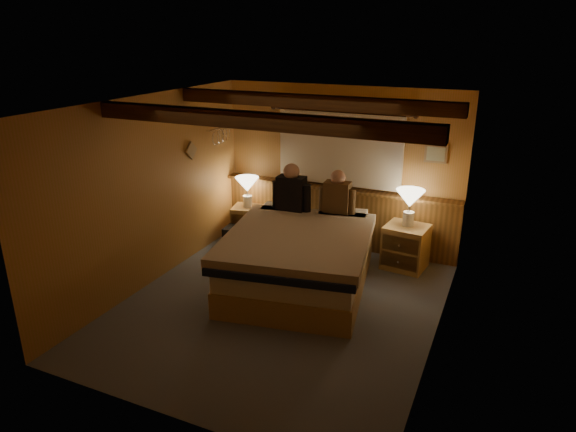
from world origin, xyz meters
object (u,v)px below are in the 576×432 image
Objects in this scene: person_left at (291,191)px; duffel_bag at (241,236)px; lamp_left at (247,186)px; bed at (300,258)px; person_right at (337,195)px; lamp_right at (410,201)px; nightstand_right at (405,247)px; nightstand_left at (248,222)px.

person_left is 1.36× the size of duffel_bag.
bed is at bearing -40.74° from lamp_left.
person_right is at bearing 68.42° from bed.
bed is at bearing -134.28° from lamp_right.
person_left is (0.97, -0.49, 0.18)m from lamp_left.
nightstand_right is 1.21× the size of lamp_right.
lamp_right is 0.97m from person_right.
lamp_left is 0.95× the size of duffel_bag.
lamp_left is (-1.40, 1.21, 0.45)m from bed.
lamp_right reaches higher than bed.
nightstand_left is 0.88× the size of nightstand_right.
person_right is at bearing -3.30° from duffel_bag.
person_right is (0.61, 0.16, -0.03)m from person_left.
lamp_left is 0.95× the size of lamp_right.
lamp_left is 1.62m from person_right.
nightstand_left is 2.62m from lamp_right.
nightstand_left is 2.52m from nightstand_right.
nightstand_right is 0.66m from lamp_right.
person_right reaches higher than duffel_bag.
bed is 1.90m from lamp_left.
nightstand_left is at bearing 129.33° from bed.
person_right is (0.18, 0.88, 0.61)m from bed.
nightstand_left is 0.39m from duffel_bag.
person_left reaches higher than lamp_right.
lamp_right is 1.61m from person_left.
nightstand_right is 1.21× the size of duffel_bag.
nightstand_left is 1.06× the size of duffel_bag.
bed is 1.70m from lamp_right.
duffel_bag is (-1.52, -0.04, -0.85)m from person_right.
nightstand_left is at bearing -125.89° from lamp_left.
person_right is 1.74m from duffel_bag.
person_left reaches higher than bed.
nightstand_left is 0.59m from lamp_left.
person_right is at bearing -23.78° from nightstand_left.
person_right is (1.58, -0.33, 0.15)m from lamp_left.
nightstand_right is 1.28× the size of lamp_left.
lamp_left is at bearing 95.27° from duffel_bag.
nightstand_right is at bearing 11.85° from person_left.
lamp_right is (1.11, 1.14, 0.57)m from bed.
nightstand_left is 1.33m from person_left.
nightstand_left reaches higher than duffel_bag.
nightstand_left is 1.06× the size of lamp_right.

